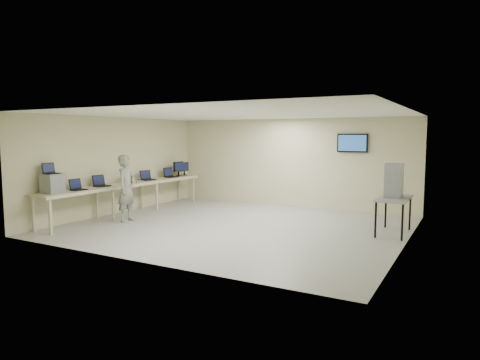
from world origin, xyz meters
The scene contains 14 objects.
room centered at (0.03, 0.06, 1.41)m, with size 8.01×7.01×2.81m.
workbench centered at (-3.59, 0.00, 0.83)m, with size 0.76×6.00×0.90m.
equipment_box centered at (-3.65, -2.49, 1.13)m, with size 0.39×0.44×0.46m, color slate.
laptop_on_box centered at (-3.70, -2.49, 1.43)m, with size 0.31×0.36×0.26m.
laptop_0 centered at (-3.59, -1.82, 0.97)m, with size 0.32×0.38×0.28m.
laptop_1 centered at (-3.66, -0.97, 0.98)m, with size 0.37×0.43×0.31m.
laptop_2 centered at (-3.63, 0.07, 0.96)m, with size 0.28×0.33×0.25m.
laptop_3 centered at (-3.64, 0.89, 0.98)m, with size 0.43×0.46×0.30m.
laptop_4 centered at (-3.61, 1.97, 0.98)m, with size 0.38×0.43×0.31m.
monitor_near centered at (-3.60, 2.42, 1.19)m, with size 0.22×0.49×0.49m.
monitor_far centered at (-3.60, 2.75, 1.17)m, with size 0.20×0.45×0.44m.
soldier centered at (-2.83, -0.86, 0.88)m, with size 0.65×0.42×1.77m, color gray.
side_table centered at (3.60, 1.03, 0.78)m, with size 0.66×1.42×0.85m.
storage_bins centered at (3.58, 1.03, 1.24)m, with size 0.37×0.41×0.78m.
Camera 1 is at (5.17, -9.22, 2.28)m, focal length 32.00 mm.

